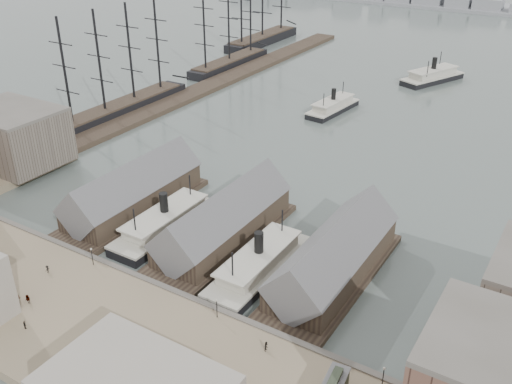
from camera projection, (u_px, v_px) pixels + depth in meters
The scene contains 25 objects.
ground at pixel (176, 279), 112.10m from camera, with size 900.00×900.00×0.00m, color #4C5854.
quay at pixel (101, 334), 96.57m from camera, with size 180.00×30.00×2.00m, color #837258.
seawall at pixel (158, 288), 107.65m from camera, with size 180.00×1.20×2.30m, color #59544C.
west_wharf at pixel (202, 89), 218.82m from camera, with size 10.00×220.00×1.60m, color #2D231C.
ferry_shed_west at pixel (134, 192), 134.81m from camera, with size 14.00×42.00×12.60m.
ferry_shed_center at pixel (224, 222), 122.67m from camera, with size 14.00×42.00×12.60m.
ferry_shed_east at pixel (334, 257), 110.53m from camera, with size 14.00×42.00×12.60m.
warehouse_west_back at pixel (13, 137), 154.18m from camera, with size 26.00×20.00×14.00m, color #60564C.
lamp_post_near_w at pixel (92, 253), 111.65m from camera, with size 0.44×0.44×3.92m.
lamp_post_near_e at pixel (217, 305), 97.64m from camera, with size 0.44×0.44×3.92m.
lamp_post_far_e at pixel (384, 373), 83.63m from camera, with size 0.44×0.44×3.92m.
far_shore at pixel (504, 7), 362.98m from camera, with size 500.00×40.00×15.72m.
ferry_docked_west at pixel (166, 223), 126.65m from camera, with size 8.67×28.92×10.33m.
ferry_docked_east at pixel (259, 264), 112.51m from camera, with size 8.56×28.54×10.19m.
ferry_open_near at pixel (333, 106), 197.48m from camera, with size 9.95×25.26×8.79m.
ferry_open_mid at pixel (433, 76), 229.16m from camera, with size 19.57×30.35×10.45m.
sailing_ship_near at pixel (121, 107), 195.33m from camera, with size 8.79×60.54×36.13m.
sailing_ship_mid at pixel (229, 62), 248.24m from camera, with size 8.58×49.58×35.28m.
sailing_ship_far at pixel (262, 38), 288.17m from camera, with size 9.84×54.65×40.44m.
horse_cart_center at pixel (23, 298), 102.30m from camera, with size 4.96×2.82×1.61m.
pedestrian_2 at pixel (47, 269), 110.23m from camera, with size 1.03×0.59×1.60m, color black.
pedestrian_3 at pixel (25, 325), 95.92m from camera, with size 0.93×0.39×1.58m, color black.
pedestrian_4 at pixel (125, 325), 95.98m from camera, with size 0.77×0.50×1.58m, color black.
pedestrian_5 at pixel (85, 340), 92.65m from camera, with size 0.62×0.46×1.71m, color black.
pedestrian_6 at pixel (267, 346), 91.35m from camera, with size 0.84×0.65×1.73m, color black.
Camera 1 is at (61.61, -69.38, 67.09)m, focal length 40.00 mm.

